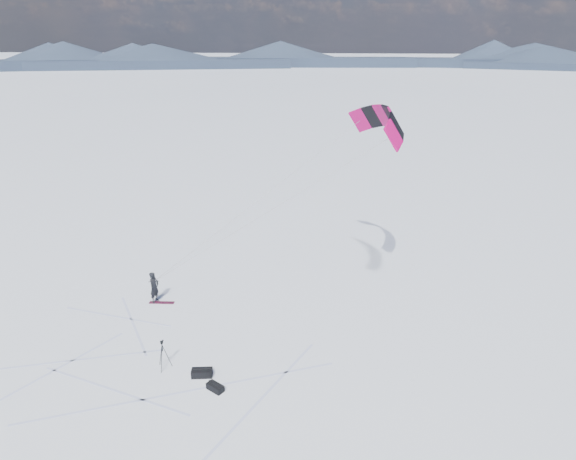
% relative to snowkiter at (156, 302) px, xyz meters
% --- Properties ---
extents(ground, '(1800.00, 1800.00, 0.00)m').
position_rel_snowkiter_xyz_m(ground, '(1.97, -4.29, 0.00)').
color(ground, white).
extents(horizon_hills, '(704.00, 705.94, 8.62)m').
position_rel_snowkiter_xyz_m(horizon_hills, '(1.97, -4.29, 3.50)').
color(horizon_hills, '#192235').
rests_on(horizon_hills, ground).
extents(snow_tracks, '(17.62, 10.25, 0.01)m').
position_rel_snowkiter_xyz_m(snow_tracks, '(2.29, -4.29, 0.00)').
color(snow_tracks, '#B0B9DC').
rests_on(snow_tracks, ground).
extents(snowkiter, '(0.50, 0.70, 1.78)m').
position_rel_snowkiter_xyz_m(snowkiter, '(0.00, 0.00, 0.00)').
color(snowkiter, black).
rests_on(snowkiter, ground).
extents(snowboard, '(1.39, 0.51, 0.04)m').
position_rel_snowkiter_xyz_m(snowboard, '(0.38, -0.05, 0.02)').
color(snowboard, maroon).
rests_on(snowboard, ground).
extents(tripod, '(0.62, 0.56, 1.38)m').
position_rel_snowkiter_xyz_m(tripod, '(3.16, -5.24, 0.88)').
color(tripod, black).
rests_on(tripod, ground).
extents(gear_bag_a, '(0.96, 0.64, 0.39)m').
position_rel_snowkiter_xyz_m(gear_bag_a, '(5.00, -5.41, 0.17)').
color(gear_bag_a, black).
rests_on(gear_bag_a, ground).
extents(gear_bag_b, '(0.82, 0.63, 0.34)m').
position_rel_snowkiter_xyz_m(gear_bag_b, '(5.88, -6.12, 0.15)').
color(gear_bag_b, black).
rests_on(gear_bag_b, ground).
extents(power_kite, '(12.85, 7.57, 9.12)m').
position_rel_snowkiter_xyz_m(power_kite, '(11.43, 4.84, 9.47)').
color(power_kite, '#B30655').
rests_on(power_kite, ground).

